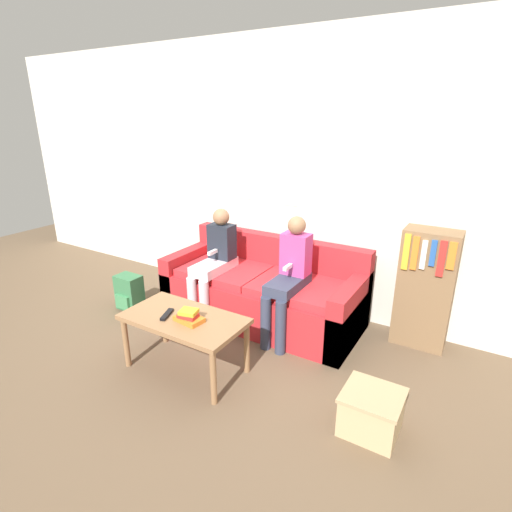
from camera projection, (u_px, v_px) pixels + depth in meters
ground_plane at (234, 341)px, 3.51m from camera, size 10.00×10.00×0.00m
wall_back at (289, 178)px, 3.87m from camera, size 8.00×0.06×2.60m
couch at (263, 292)px, 3.82m from camera, size 1.87×0.79×0.76m
coffee_table at (184, 323)px, 3.00m from camera, size 0.93×0.50×0.45m
person_left at (214, 259)px, 3.77m from camera, size 0.24×0.55×1.05m
person_right at (289, 275)px, 3.39m from camera, size 0.24×0.55×1.08m
tv_remote at (167, 314)px, 3.00m from camera, size 0.10×0.17×0.02m
book_stack at (189, 317)px, 2.91m from camera, size 0.23×0.16×0.09m
bookshelf at (425, 289)px, 3.32m from camera, size 0.43×0.28×1.02m
storage_box at (371, 412)px, 2.48m from camera, size 0.36×0.34×0.28m
backpack at (129, 293)px, 4.04m from camera, size 0.25×0.20×0.36m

